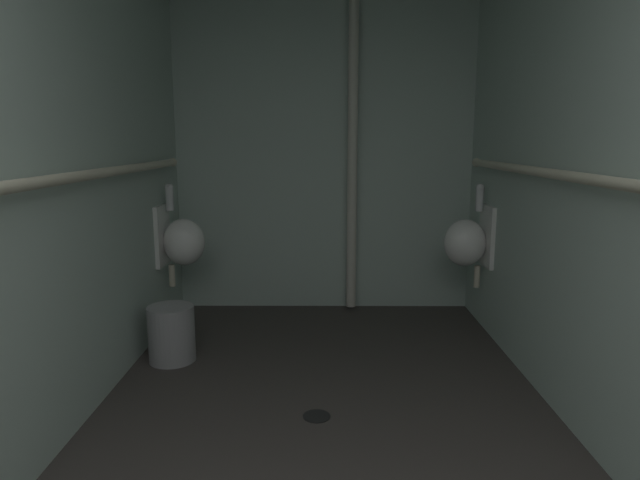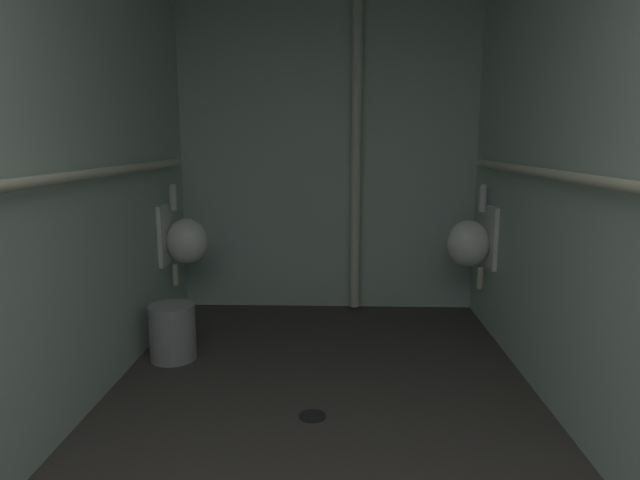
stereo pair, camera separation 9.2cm
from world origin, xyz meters
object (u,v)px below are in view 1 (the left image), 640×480
(urinal_left_mid, at_px, (181,240))
(waste_bin, at_px, (172,334))
(standpipe_back_wall, at_px, (353,142))
(urinal_right_mid, at_px, (468,241))

(urinal_left_mid, distance_m, waste_bin, 0.80)
(urinal_left_mid, distance_m, standpipe_back_wall, 1.51)
(urinal_left_mid, bearing_deg, waste_bin, -82.76)
(urinal_right_mid, bearing_deg, standpipe_back_wall, 150.14)
(standpipe_back_wall, bearing_deg, waste_bin, -137.51)
(urinal_right_mid, distance_m, standpipe_back_wall, 1.17)
(urinal_right_mid, bearing_deg, waste_bin, -162.90)
(urinal_left_mid, height_order, urinal_right_mid, same)
(urinal_right_mid, bearing_deg, urinal_left_mid, 179.57)
(urinal_right_mid, distance_m, waste_bin, 2.14)
(standpipe_back_wall, bearing_deg, urinal_left_mid, -160.27)
(urinal_right_mid, relative_size, standpipe_back_wall, 0.28)
(urinal_left_mid, height_order, standpipe_back_wall, standpipe_back_wall)
(waste_bin, bearing_deg, urinal_right_mid, 17.10)
(urinal_left_mid, bearing_deg, urinal_right_mid, -0.43)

